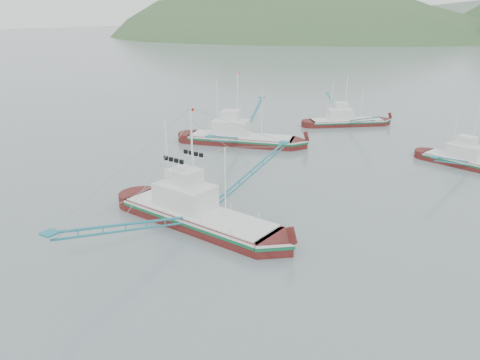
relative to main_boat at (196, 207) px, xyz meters
The scene contains 6 objects.
ground 2.37m from the main_boat, 20.11° to the right, with size 1200.00×1200.00×0.00m, color slate.
main_boat is the anchor object (origin of this frame).
bg_boat_right 39.18m from the main_boat, 59.52° to the left, with size 13.18×22.63×9.34m.
bg_boat_left 29.90m from the main_boat, 114.47° to the left, with size 16.91×28.85×12.00m.
bg_boat_far 48.82m from the main_boat, 93.66° to the left, with size 19.13×20.86×9.77m.
headland_left 401.34m from the main_boat, 116.41° to the left, with size 448.00×308.00×210.00m, color #33532B.
Camera 1 is at (24.26, -31.97, 19.23)m, focal length 35.00 mm.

